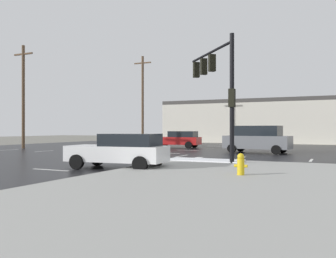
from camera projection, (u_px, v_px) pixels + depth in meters
ground_plane at (155, 155)px, 24.93m from camera, size 120.00×120.00×0.00m
road_asphalt at (155, 155)px, 24.93m from camera, size 44.00×44.00×0.02m
snow_strip_curbside at (205, 160)px, 19.19m from camera, size 4.00×1.60×0.06m
lane_markings at (162, 157)px, 23.17m from camera, size 36.15×36.15×0.01m
traffic_signal_mast at (217, 79)px, 19.57m from camera, size 3.83×4.38×6.38m
fire_hydrant at (241, 164)px, 13.19m from camera, size 0.48×0.26×0.79m
strip_building_background at (268, 121)px, 48.39m from camera, size 27.52×8.00×5.66m
suv_grey at (257, 139)px, 27.05m from camera, size 4.97×2.54×2.03m
sedan_white at (121, 150)px, 16.41m from camera, size 4.67×2.40×1.58m
sedan_red at (178, 139)px, 34.25m from camera, size 4.62×2.23×1.58m
utility_pole_far at (23, 95)px, 33.41m from camera, size 2.20×0.28×9.51m
utility_pole_distant at (143, 98)px, 42.89m from camera, size 2.20×0.28×10.41m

